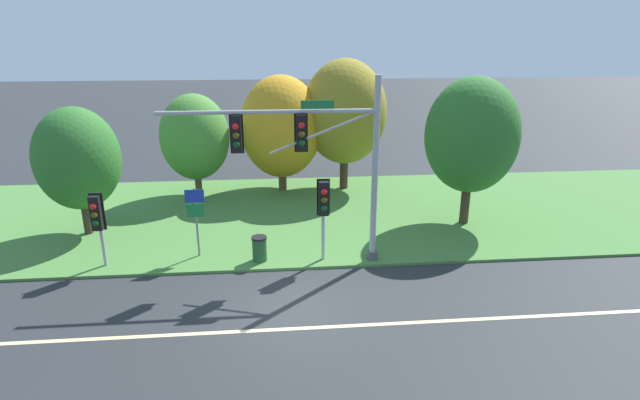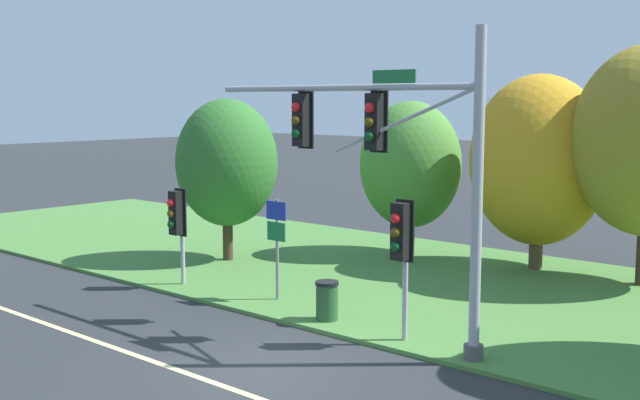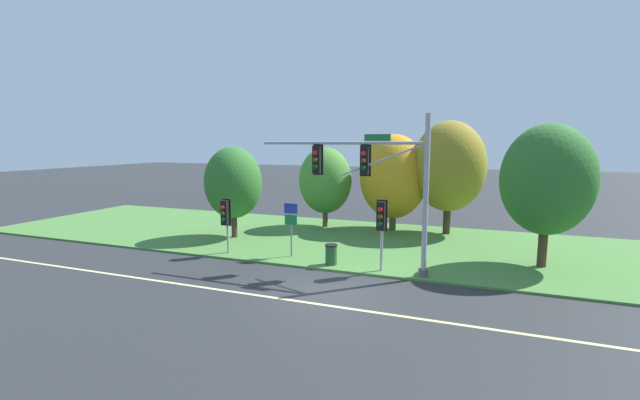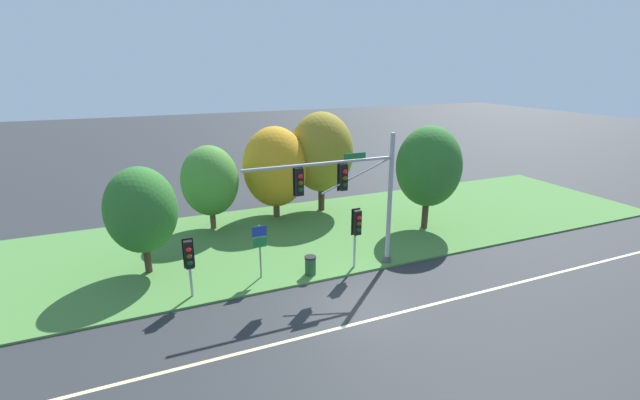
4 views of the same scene
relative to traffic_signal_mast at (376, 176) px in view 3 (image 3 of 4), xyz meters
The scene contains 13 objects.
ground_plane 5.24m from the traffic_signal_mast, 109.11° to the right, with size 160.00×160.00×0.00m, color #282B2D.
lane_stripe 6.00m from the traffic_signal_mast, 103.87° to the right, with size 36.00×0.16×0.01m, color beige.
grass_verge 6.78m from the traffic_signal_mast, 101.07° to the left, with size 48.00×11.50×0.10m, color #477A38.
traffic_signal_mast is the anchor object (origin of this frame).
pedestrian_signal_near_kerb 7.85m from the traffic_signal_mast, behind, with size 0.46×0.55×2.72m.
pedestrian_signal_further_along 1.88m from the traffic_signal_mast, ahead, with size 0.46×0.55×3.08m.
route_sign_post 5.00m from the traffic_signal_mast, 168.71° to the left, with size 0.69×0.08×2.63m.
tree_nearest_road 9.89m from the traffic_signal_mast, 158.94° to the left, with size 3.28×3.28×5.22m.
tree_left_of_mast 9.85m from the traffic_signal_mast, 122.79° to the left, with size 3.39×3.39×5.15m.
tree_behind_signpost 8.97m from the traffic_signal_mast, 96.60° to the left, with size 4.17×4.17×5.96m.
tree_mid_verge 9.21m from the traffic_signal_mast, 75.96° to the left, with size 4.28×4.28×6.74m.
tree_tall_centre 7.53m from the traffic_signal_mast, 26.05° to the left, with size 3.87×3.87×6.29m.
trash_bin 4.17m from the traffic_signal_mast, behind, with size 0.56×0.56×0.93m.
Camera 3 is at (5.24, -14.42, 5.58)m, focal length 24.00 mm.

